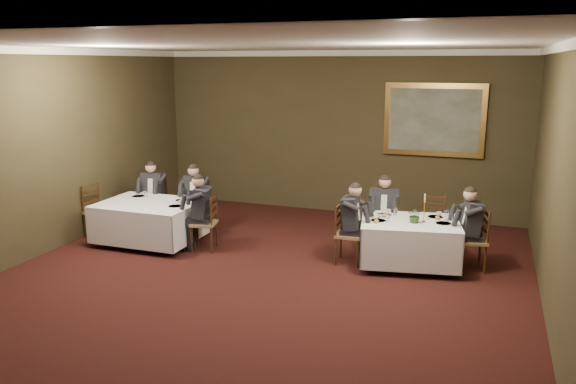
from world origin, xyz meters
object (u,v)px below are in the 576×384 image
Objects in this scene: chair_sec_backright at (197,218)px; painting at (434,120)px; chair_sec_endright at (205,234)px; chair_main_backright at (431,236)px; chair_main_endleft at (348,246)px; diner_main_backleft at (384,221)px; table_main at (409,240)px; chair_sec_backleft at (155,213)px; table_second at (150,219)px; diner_sec_backright at (197,206)px; diner_sec_endright at (204,222)px; centerpiece at (415,214)px; candlestick at (424,211)px; diner_main_endleft at (349,233)px; chair_main_endright at (472,253)px; diner_sec_backleft at (154,202)px; chair_sec_endleft at (99,222)px; chair_main_backleft at (383,234)px; diner_main_endright at (472,239)px.

painting is at bearing -152.08° from chair_sec_backright.
painting is at bearing -59.37° from chair_sec_endright.
chair_main_endleft is (-1.24, -1.04, 0.00)m from chair_main_backright.
table_main is at bearing 120.75° from diner_main_backleft.
painting reaches higher than chair_sec_backleft.
chair_main_backright is (4.92, 1.27, -0.17)m from table_second.
diner_sec_backright is (-4.18, 0.50, 0.06)m from table_main.
diner_sec_endright is 3.65m from centerpiece.
chair_sec_backright is 5.15m from painting.
candlestick reaches higher than chair_sec_endright.
diner_sec_backright reaches higher than chair_sec_endright.
chair_main_endleft is 3.28m from chair_sec_backright.
chair_main_endright is (1.93, 0.36, -0.23)m from diner_main_endleft.
table_main is 1.76× the size of chair_main_endleft.
diner_sec_backleft is at bearing 3.35° from chair_main_backright.
chair_sec_endleft is at bearing 77.77° from chair_sec_endright.
chair_sec_endright is (0.65, -0.90, -0.23)m from diner_sec_backright.
diner_main_endleft reaches higher than table_main.
chair_sec_backleft is (-4.58, -0.20, 0.00)m from chair_main_backleft.
chair_main_backleft is 1.62m from chair_main_endright.
diner_main_endleft is 1.97m from chair_main_endright.
painting is at bearing -164.52° from chair_sec_backleft.
diner_sec_endright is at bearing 83.22° from chair_main_endright.
diner_sec_backright reaches higher than candlestick.
chair_sec_backleft is 5.29m from centerpiece.
diner_sec_backleft is at bearing 90.00° from chair_sec_backleft.
chair_main_backleft is 1.00× the size of chair_sec_endleft.
diner_main_endleft reaches higher than candlestick.
diner_main_endleft reaches higher than table_second.
chair_main_backleft is at bearing 173.12° from diner_sec_backleft.
chair_main_endleft is at bearing 57.03° from diner_main_backleft.
chair_main_endleft and chair_main_endright have the same top height.
diner_sec_backright is at bearing -104.48° from chair_main_endleft.
diner_main_backleft is 4.58m from diner_sec_backleft.
diner_sec_backright is 1.13m from chair_sec_endright.
candlestick is (-0.75, -0.16, 0.43)m from diner_main_endright.
diner_main_backleft is 1.00× the size of diner_sec_backleft.
table_main is at bearing 171.24° from diner_sec_backright.
diner_sec_endright is (-4.49, -0.58, 0.00)m from diner_main_endright.
diner_main_endleft is at bearing -97.64° from diner_sec_endright.
diner_main_endleft is at bearing 102.80° from chair_sec_endleft.
diner_main_endleft is 1.35× the size of chair_sec_endright.
candlestick is at bearing 104.15° from chair_sec_endleft.
table_second is 4.25m from chair_main_backleft.
painting is at bearing -59.44° from diner_sec_endright.
painting is (5.13, 2.40, 1.83)m from chair_sec_backleft.
diner_sec_backleft reaches higher than table_second.
diner_main_endright is 1.35× the size of chair_sec_endleft.
chair_sec_endleft is (-6.04, -1.27, 0.00)m from chair_main_backright.
chair_sec_endright is (-2.56, -0.22, -0.23)m from diner_main_endleft.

